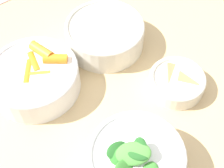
% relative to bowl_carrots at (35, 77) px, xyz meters
% --- Properties ---
extents(dining_table, '(1.24, 0.96, 0.77)m').
position_rel_bowl_carrots_xyz_m(dining_table, '(0.16, -0.10, -0.14)').
color(dining_table, tan).
rests_on(dining_table, ground_plane).
extents(bowl_carrots, '(0.18, 0.18, 0.07)m').
position_rel_bowl_carrots_xyz_m(bowl_carrots, '(0.00, 0.00, 0.00)').
color(bowl_carrots, white).
rests_on(bowl_carrots, dining_table).
extents(bowl_greens, '(0.16, 0.16, 0.10)m').
position_rel_bowl_carrots_xyz_m(bowl_greens, '(0.05, -0.27, 0.00)').
color(bowl_greens, white).
rests_on(bowl_greens, dining_table).
extents(bowl_beans_hotdog, '(0.18, 0.18, 0.06)m').
position_rel_bowl_carrots_xyz_m(bowl_beans_hotdog, '(0.19, 0.01, -0.00)').
color(bowl_beans_hotdog, silver).
rests_on(bowl_beans_hotdog, dining_table).
extents(bowl_cookies, '(0.12, 0.12, 0.04)m').
position_rel_bowl_carrots_xyz_m(bowl_cookies, '(0.23, -0.18, -0.01)').
color(bowl_cookies, silver).
rests_on(bowl_cookies, dining_table).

